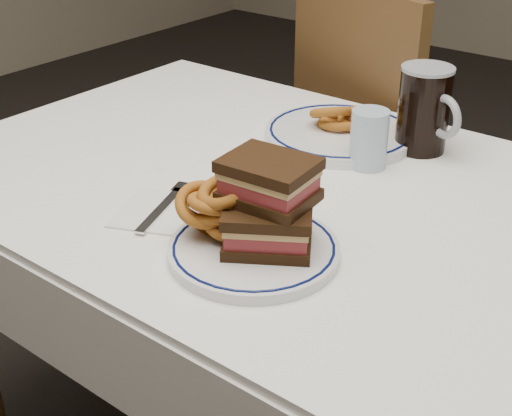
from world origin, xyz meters
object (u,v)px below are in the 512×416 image
Objects in this scene: beer_mug at (425,109)px; far_plate at (339,133)px; main_plate at (254,250)px; chair_far at (385,153)px; reuben_sandwich at (268,204)px.

far_plate is at bearing -162.01° from beer_mug.
beer_mug is at bearing 88.10° from main_plate.
main_plate is 1.53× the size of beer_mug.
main_plate is 0.47m from far_plate.
chair_far is 0.55m from beer_mug.
chair_far is 3.32× the size of far_plate.
beer_mug reaches higher than far_plate.
main_plate is 0.50m from beer_mug.
chair_far is 6.18× the size of reuben_sandwich.
chair_far reaches higher than main_plate.
reuben_sandwich is (0.01, 0.02, 0.07)m from main_plate.
chair_far is 6.00× the size of beer_mug.
beer_mug is at bearing 89.41° from reuben_sandwich.
chair_far is at bearing 125.06° from beer_mug.
main_plate is 0.85× the size of far_plate.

